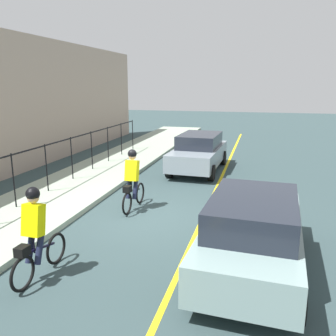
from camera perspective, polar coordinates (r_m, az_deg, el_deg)
name	(u,v)px	position (r m, az deg, el deg)	size (l,w,h in m)	color
ground_plane	(146,216)	(10.24, -3.51, -7.65)	(80.00, 80.00, 0.00)	#304345
lane_line_centre	(202,221)	(9.89, 5.43, -8.46)	(36.00, 0.12, 0.01)	yellow
sidewalk	(42,203)	(11.68, -19.64, -5.36)	(40.00, 3.20, 0.15)	#95A490
iron_fence	(46,157)	(12.39, -19.05, 1.66)	(16.52, 0.04, 1.60)	black
cyclist_lead	(132,180)	(10.50, -5.73, -1.94)	(1.71, 0.37, 1.83)	black
cyclist_follow	(35,234)	(7.24, -20.52, -9.90)	(1.71, 0.37, 1.83)	black
patrol_sedan	(253,231)	(7.32, 13.43, -9.87)	(4.50, 2.13, 1.58)	#809B99
parked_sedan_rear	(199,152)	(15.36, 4.96, 2.63)	(4.47, 2.07, 1.58)	gray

